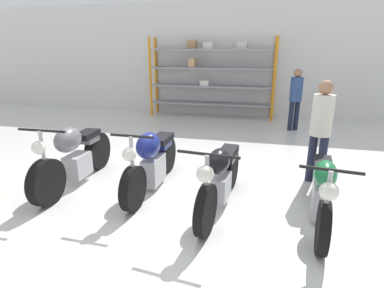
{
  "coord_description": "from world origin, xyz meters",
  "views": [
    {
      "loc": [
        1.02,
        -3.98,
        2.11
      ],
      "look_at": [
        0.0,
        0.4,
        0.7
      ],
      "focal_mm": 28.0,
      "sensor_mm": 36.0,
      "label": 1
    }
  ],
  "objects_px": {
    "motorcycle_grey": "(74,156)",
    "motorcycle_black": "(220,177)",
    "motorcycle_blue": "(152,160)",
    "shelving_rack": "(211,74)",
    "person_browsing": "(321,125)",
    "person_near_rack": "(296,95)",
    "motorcycle_green": "(322,189)"
  },
  "relations": [
    {
      "from": "motorcycle_grey",
      "to": "person_near_rack",
      "type": "distance_m",
      "value": 5.85
    },
    {
      "from": "motorcycle_black",
      "to": "person_browsing",
      "type": "xyz_separation_m",
      "value": [
        1.42,
        1.2,
        0.53
      ]
    },
    {
      "from": "motorcycle_blue",
      "to": "motorcycle_black",
      "type": "relative_size",
      "value": 1.02
    },
    {
      "from": "shelving_rack",
      "to": "motorcycle_blue",
      "type": "relative_size",
      "value": 1.96
    },
    {
      "from": "motorcycle_green",
      "to": "motorcycle_grey",
      "type": "bearing_deg",
      "value": -86.62
    },
    {
      "from": "motorcycle_blue",
      "to": "motorcycle_black",
      "type": "xyz_separation_m",
      "value": [
        1.13,
        -0.4,
        -0.01
      ]
    },
    {
      "from": "shelving_rack",
      "to": "motorcycle_grey",
      "type": "height_order",
      "value": "shelving_rack"
    },
    {
      "from": "motorcycle_black",
      "to": "motorcycle_green",
      "type": "distance_m",
      "value": 1.3
    },
    {
      "from": "shelving_rack",
      "to": "motorcycle_grey",
      "type": "relative_size",
      "value": 1.91
    },
    {
      "from": "motorcycle_black",
      "to": "motorcycle_grey",
      "type": "bearing_deg",
      "value": -89.51
    },
    {
      "from": "person_near_rack",
      "to": "motorcycle_grey",
      "type": "bearing_deg",
      "value": 108.05
    },
    {
      "from": "shelving_rack",
      "to": "person_browsing",
      "type": "xyz_separation_m",
      "value": [
        2.59,
        -4.78,
        -0.38
      ]
    },
    {
      "from": "person_browsing",
      "to": "person_near_rack",
      "type": "xyz_separation_m",
      "value": [
        -0.06,
        3.51,
        -0.02
      ]
    },
    {
      "from": "motorcycle_blue",
      "to": "motorcycle_black",
      "type": "height_order",
      "value": "motorcycle_blue"
    },
    {
      "from": "motorcycle_grey",
      "to": "motorcycle_blue",
      "type": "height_order",
      "value": "motorcycle_grey"
    },
    {
      "from": "shelving_rack",
      "to": "person_near_rack",
      "type": "xyz_separation_m",
      "value": [
        2.53,
        -1.26,
        -0.4
      ]
    },
    {
      "from": "motorcycle_grey",
      "to": "motorcycle_black",
      "type": "bearing_deg",
      "value": 83.21
    },
    {
      "from": "person_near_rack",
      "to": "shelving_rack",
      "type": "bearing_deg",
      "value": 31.6
    },
    {
      "from": "motorcycle_black",
      "to": "motorcycle_green",
      "type": "relative_size",
      "value": 1.0
    },
    {
      "from": "shelving_rack",
      "to": "motorcycle_blue",
      "type": "distance_m",
      "value": 5.65
    },
    {
      "from": "motorcycle_grey",
      "to": "person_near_rack",
      "type": "xyz_separation_m",
      "value": [
        3.76,
        4.46,
        0.49
      ]
    },
    {
      "from": "shelving_rack",
      "to": "person_near_rack",
      "type": "relative_size",
      "value": 2.43
    },
    {
      "from": "motorcycle_grey",
      "to": "person_browsing",
      "type": "bearing_deg",
      "value": 103.14
    },
    {
      "from": "motorcycle_grey",
      "to": "motorcycle_black",
      "type": "height_order",
      "value": "motorcycle_grey"
    },
    {
      "from": "motorcycle_black",
      "to": "person_near_rack",
      "type": "height_order",
      "value": "person_near_rack"
    },
    {
      "from": "motorcycle_black",
      "to": "person_browsing",
      "type": "distance_m",
      "value": 1.93
    },
    {
      "from": "motorcycle_grey",
      "to": "person_browsing",
      "type": "distance_m",
      "value": 3.96
    },
    {
      "from": "shelving_rack",
      "to": "motorcycle_green",
      "type": "xyz_separation_m",
      "value": [
        2.47,
        -5.99,
        -0.94
      ]
    },
    {
      "from": "motorcycle_blue",
      "to": "person_near_rack",
      "type": "bearing_deg",
      "value": 151.25
    },
    {
      "from": "motorcycle_grey",
      "to": "motorcycle_blue",
      "type": "distance_m",
      "value": 1.28
    },
    {
      "from": "motorcycle_grey",
      "to": "shelving_rack",
      "type": "bearing_deg",
      "value": 167.09
    },
    {
      "from": "motorcycle_green",
      "to": "person_near_rack",
      "type": "relative_size",
      "value": 1.21
    }
  ]
}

